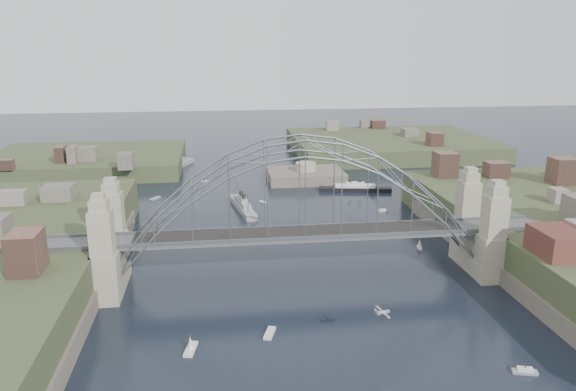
# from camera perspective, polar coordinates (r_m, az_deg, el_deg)

# --- Properties ---
(ground) EXTENTS (500.00, 500.00, 0.00)m
(ground) POSITION_cam_1_polar(r_m,az_deg,el_deg) (97.10, 1.39, -8.51)
(ground) COLOR black
(ground) RESTS_ON ground
(bridge) EXTENTS (84.00, 13.80, 24.60)m
(bridge) POSITION_cam_1_polar(r_m,az_deg,el_deg) (92.80, 1.44, -1.54)
(bridge) COLOR #505053
(bridge) RESTS_ON ground
(headland_nw) EXTENTS (60.00, 45.00, 9.00)m
(headland_nw) POSITION_cam_1_polar(r_m,az_deg,el_deg) (191.27, -19.74, 2.75)
(headland_nw) COLOR #3A4426
(headland_nw) RESTS_ON ground
(headland_ne) EXTENTS (70.00, 55.00, 9.50)m
(headland_ne) POSITION_cam_1_polar(r_m,az_deg,el_deg) (211.30, 10.30, 4.61)
(headland_ne) COLOR #3A4426
(headland_ne) RESTS_ON ground
(fort_island) EXTENTS (22.00, 16.00, 9.40)m
(fort_island) POSITION_cam_1_polar(r_m,az_deg,el_deg) (164.65, 1.80, 1.43)
(fort_island) COLOR #5D5649
(fort_island) RESTS_ON ground
(naval_cruiser_near) EXTENTS (5.95, 19.76, 5.88)m
(naval_cruiser_near) POSITION_cam_1_polar(r_m,az_deg,el_deg) (136.06, -4.66, -1.07)
(naval_cruiser_near) COLOR #959A9D
(naval_cruiser_near) RESTS_ON ground
(naval_cruiser_far) EXTENTS (9.93, 17.41, 6.10)m
(naval_cruiser_far) POSITION_cam_1_polar(r_m,az_deg,el_deg) (185.33, -11.18, 3.13)
(naval_cruiser_far) COLOR #959A9D
(naval_cruiser_far) RESTS_ON ground
(ocean_liner) EXTENTS (19.90, 6.01, 4.84)m
(ocean_liner) POSITION_cam_1_polar(r_m,az_deg,el_deg) (153.51, 6.87, 0.71)
(ocean_liner) COLOR black
(ocean_liner) RESTS_ON ground
(aeroplane) EXTENTS (2.01, 3.63, 0.53)m
(aeroplane) POSITION_cam_1_polar(r_m,az_deg,el_deg) (74.23, 9.53, -11.68)
(aeroplane) COLOR #ABADB3
(small_boat_a) EXTENTS (2.35, 2.71, 0.45)m
(small_boat_a) POSITION_cam_1_polar(r_m,az_deg,el_deg) (114.81, -7.73, -4.72)
(small_boat_a) COLOR white
(small_boat_a) RESTS_ON ground
(small_boat_b) EXTENTS (1.29, 1.70, 0.45)m
(small_boat_b) POSITION_cam_1_polar(r_m,az_deg,el_deg) (121.08, 3.90, -3.53)
(small_boat_b) COLOR white
(small_boat_b) RESTS_ON ground
(small_boat_c) EXTENTS (2.09, 3.52, 0.45)m
(small_boat_c) POSITION_cam_1_polar(r_m,az_deg,el_deg) (80.08, -1.88, -13.91)
(small_boat_c) COLOR white
(small_boat_c) RESTS_ON ground
(small_boat_d) EXTENTS (2.32, 0.84, 1.43)m
(small_boat_d) POSITION_cam_1_polar(r_m,az_deg,el_deg) (135.78, 9.66, -1.56)
(small_boat_d) COLOR white
(small_boat_d) RESTS_ON ground
(small_boat_e) EXTENTS (2.92, 3.59, 0.45)m
(small_boat_e) POSITION_cam_1_polar(r_m,az_deg,el_deg) (148.90, -13.45, -0.31)
(small_boat_e) COLOR white
(small_boat_e) RESTS_ON ground
(small_boat_f) EXTENTS (1.68, 1.69, 0.45)m
(small_boat_f) POSITION_cam_1_polar(r_m,az_deg,el_deg) (141.82, -2.63, -0.67)
(small_boat_f) COLOR white
(small_boat_f) RESTS_ON ground
(small_boat_g) EXTENTS (3.19, 1.74, 1.43)m
(small_boat_g) POSITION_cam_1_polar(r_m,az_deg,el_deg) (77.53, 23.07, -16.21)
(small_boat_g) COLOR white
(small_boat_g) RESTS_ON ground
(small_boat_h) EXTENTS (1.81, 0.97, 0.45)m
(small_boat_h) POSITION_cam_1_polar(r_m,az_deg,el_deg) (164.99, -8.57, 1.47)
(small_boat_h) COLOR white
(small_boat_h) RESTS_ON ground
(small_boat_i) EXTENTS (1.20, 2.19, 2.38)m
(small_boat_i) POSITION_cam_1_polar(r_m,az_deg,el_deg) (113.09, 13.31, -4.90)
(small_boat_i) COLOR white
(small_boat_i) RESTS_ON ground
(small_boat_j) EXTENTS (1.88, 3.83, 2.38)m
(small_boat_j) POSITION_cam_1_polar(r_m,az_deg,el_deg) (77.20, -9.94, -14.93)
(small_boat_j) COLOR white
(small_boat_j) RESTS_ON ground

